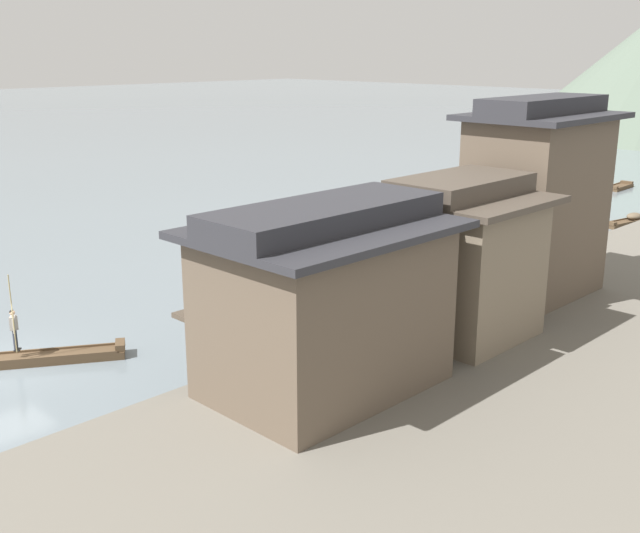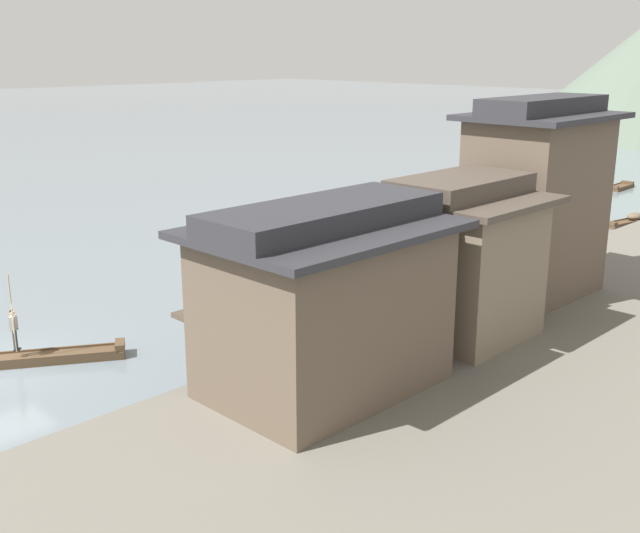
{
  "view_description": "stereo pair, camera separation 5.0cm",
  "coord_description": "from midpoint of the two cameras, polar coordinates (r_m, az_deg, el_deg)",
  "views": [
    {
      "loc": [
        27.23,
        -10.74,
        11.47
      ],
      "look_at": [
        3.0,
        13.69,
        1.69
      ],
      "focal_mm": 43.22,
      "sensor_mm": 36.0,
      "label": 1
    },
    {
      "loc": [
        27.27,
        -10.71,
        11.47
      ],
      "look_at": [
        3.0,
        13.69,
        1.69
      ],
      "focal_mm": 43.22,
      "sensor_mm": 36.0,
      "label": 2
    }
  ],
  "objects": [
    {
      "name": "boat_moored_third",
      "position": [
        32.55,
        1.17,
        -4.53
      ],
      "size": [
        1.38,
        5.66,
        0.39
      ],
      "color": "brown",
      "rests_on": "ground"
    },
    {
      "name": "house_waterfront_tall",
      "position": [
        35.31,
        15.66,
        4.81
      ],
      "size": [
        5.27,
        6.98,
        8.74
      ],
      "color": "brown",
      "rests_on": "riverbank_right"
    },
    {
      "name": "ground_plane",
      "position": [
        31.45,
        -22.19,
        -6.76
      ],
      "size": [
        400.0,
        400.0,
        0.0
      ],
      "primitive_type": "plane",
      "color": "slate"
    },
    {
      "name": "boatman_person",
      "position": [
        30.8,
        -21.78,
        -4.05
      ],
      "size": [
        0.5,
        0.4,
        3.04
      ],
      "color": "black",
      "rests_on": "boat_foreground_poled"
    },
    {
      "name": "boat_foreground_poled",
      "position": [
        31.12,
        -19.09,
        -6.32
      ],
      "size": [
        3.55,
        4.89,
        0.57
      ],
      "color": "brown",
      "rests_on": "ground"
    },
    {
      "name": "boat_moored_second",
      "position": [
        63.19,
        11.46,
        5.21
      ],
      "size": [
        5.03,
        4.04,
        0.39
      ],
      "color": "brown",
      "rests_on": "ground"
    },
    {
      "name": "house_waterfront_second",
      "position": [
        29.86,
        10.08,
        0.66
      ],
      "size": [
        6.27,
        5.6,
        6.14
      ],
      "color": "#7F705B",
      "rests_on": "riverbank_right"
    },
    {
      "name": "mooring_post_dock_near",
      "position": [
        28.25,
        -2.17,
        -5.49
      ],
      "size": [
        0.2,
        0.2,
        0.87
      ],
      "primitive_type": "cylinder",
      "color": "#473828",
      "rests_on": "riverbank_right"
    },
    {
      "name": "boat_moored_nearest",
      "position": [
        70.22,
        21.25,
        5.52
      ],
      "size": [
        1.26,
        3.59,
        0.45
      ],
      "color": "brown",
      "rests_on": "ground"
    },
    {
      "name": "mooring_post_dock_mid",
      "position": [
        33.44,
        7.16,
        -2.06
      ],
      "size": [
        0.2,
        0.2,
        1.0
      ],
      "primitive_type": "cylinder",
      "color": "#473828",
      "rests_on": "riverbank_right"
    },
    {
      "name": "house_waterfront_nearest",
      "position": [
        24.51,
        0.25,
        -2.51
      ],
      "size": [
        6.21,
        8.14,
        6.14
      ],
      "color": "brown",
      "rests_on": "riverbank_right"
    },
    {
      "name": "boat_moored_far",
      "position": [
        56.53,
        22.19,
        3.21
      ],
      "size": [
        1.96,
        5.81,
        0.72
      ],
      "color": "brown",
      "rests_on": "ground"
    }
  ]
}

